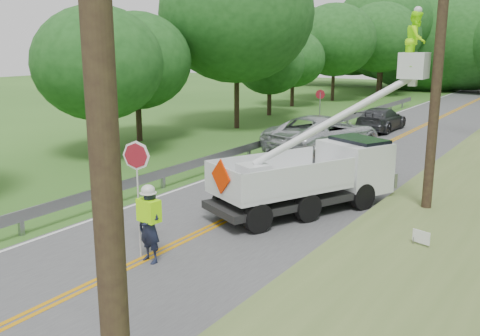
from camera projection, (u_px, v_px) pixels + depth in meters
The scene contains 10 objects.
ground at pixel (95, 283), 11.98m from camera, with size 140.00×140.00×0.00m, color #2B541D.
road at pixel (339, 166), 23.37m from camera, with size 7.20×96.00×0.03m.
guardrail at pixel (271, 142), 26.13m from camera, with size 0.18×48.00×0.77m.
treeline_left at pixel (316, 32), 43.17m from camera, with size 10.63×58.18×11.91m.
flagger at pixel (149, 221), 12.91m from camera, with size 1.15×0.52×2.98m.
bucket_truck at pixel (331, 165), 17.16m from camera, with size 5.35×6.48×6.20m.
suv_silver at pixel (323, 134), 26.08m from camera, with size 3.05×6.63×1.84m, color silver.
suv_darkgrey at pixel (381, 119), 32.61m from camera, with size 1.99×4.89×1.42m, color #33363A.
stop_sign_permanent at pixel (320, 105), 31.02m from camera, with size 0.56×0.16×2.66m.
yard_sign at pixel (421, 238), 13.39m from camera, with size 0.46×0.16×0.69m.
Camera 1 is at (8.81, -7.44, 5.30)m, focal length 39.69 mm.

